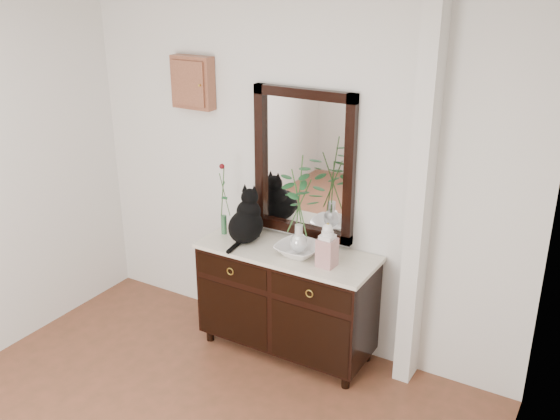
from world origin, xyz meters
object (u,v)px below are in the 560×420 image
Objects in this scene: ginger_jar at (327,244)px; cat at (246,216)px; sideboard at (287,296)px; lotus_bowl at (299,250)px.

cat is at bearing 174.58° from ginger_jar.
sideboard is 4.12× the size of ginger_jar.
cat is 1.24× the size of ginger_jar.
lotus_bowl is 1.00× the size of ginger_jar.
sideboard is 0.67m from cat.
lotus_bowl is (0.11, -0.02, 0.42)m from sideboard.
sideboard is 4.13× the size of lotus_bowl.
cat is 0.48m from lotus_bowl.
sideboard is 0.43m from lotus_bowl.
sideboard is at bearing 168.86° from lotus_bowl.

